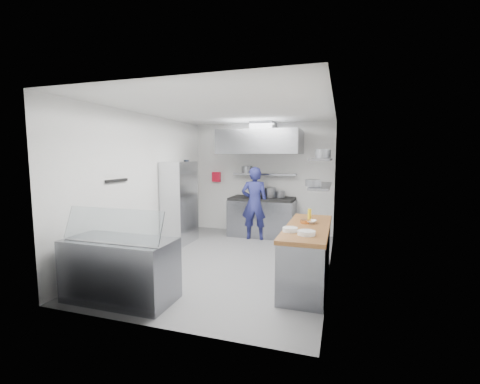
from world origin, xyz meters
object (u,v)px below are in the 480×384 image
(gas_range, at_px, (262,218))
(wire_rack, at_px, (180,203))
(display_case, at_px, (121,270))
(chef, at_px, (255,203))

(gas_range, bearing_deg, wire_rack, -143.57)
(display_case, bearing_deg, wire_rack, 102.40)
(gas_range, distance_m, wire_rack, 2.08)
(wire_rack, bearing_deg, gas_range, 36.43)
(chef, height_order, wire_rack, wire_rack)
(gas_range, height_order, chef, chef)
(display_case, bearing_deg, chef, 76.37)
(chef, bearing_deg, gas_range, -111.31)
(gas_range, xyz_separation_m, display_case, (-0.99, -4.10, -0.03))
(gas_range, xyz_separation_m, chef, (-0.09, -0.38, 0.41))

